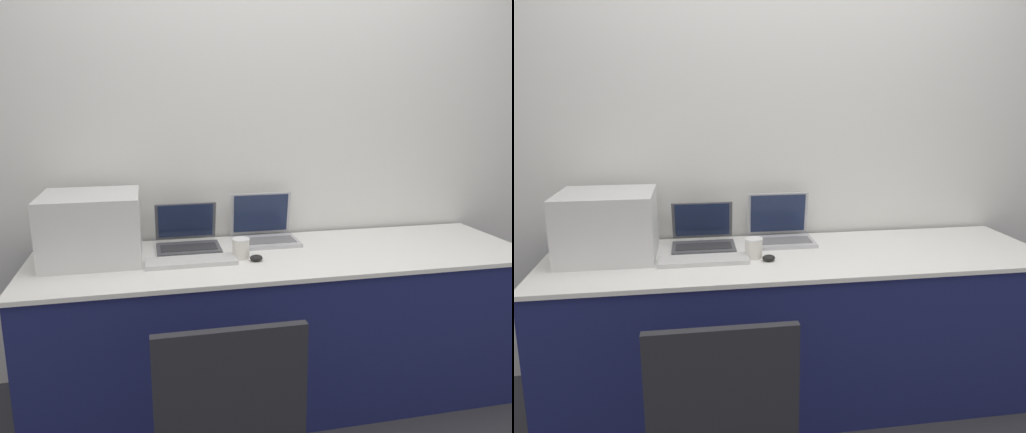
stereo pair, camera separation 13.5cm
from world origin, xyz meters
The scene contains 9 objects.
wall_back centered at (0.00, 0.76, 1.30)m, with size 8.00×0.05×2.60m.
table centered at (0.00, 0.35, 0.37)m, with size 2.38×0.72×0.74m.
printer centered at (-0.89, 0.44, 0.90)m, with size 0.43×0.40×0.31m.
laptop_left centered at (-0.45, 0.54, 0.79)m, with size 0.31×0.28×0.21m.
laptop_right centered at (-0.05, 0.58, 0.79)m, with size 0.32×0.27×0.24m.
external_keyboard centered at (-0.45, 0.29, 0.75)m, with size 0.41×0.13×0.02m.
coffee_cup centered at (-0.22, 0.32, 0.78)m, with size 0.08×0.08×0.09m.
mouse centered at (-0.16, 0.26, 0.75)m, with size 0.06×0.05×0.03m.
chair centered at (-0.43, -0.51, 0.50)m, with size 0.43×0.45×0.86m.
Camera 1 is at (-0.63, -1.86, 1.45)m, focal length 35.00 mm.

